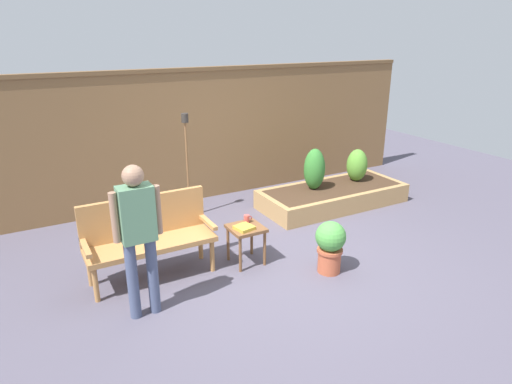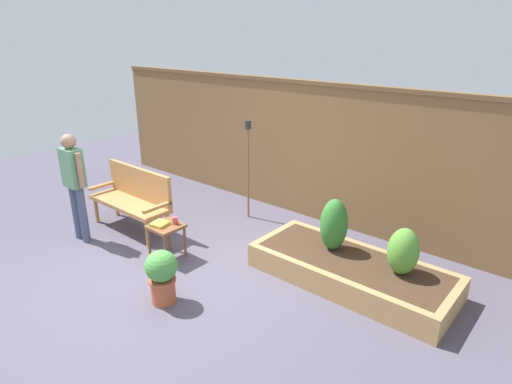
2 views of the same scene
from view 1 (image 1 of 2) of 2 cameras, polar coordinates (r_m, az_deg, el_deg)
name	(u,v)px [view 1 (image 1 of 2)]	position (r m, az deg, el deg)	size (l,w,h in m)	color
ground_plane	(277,263)	(5.57, 2.70, -9.00)	(14.00, 14.00, 0.00)	#514C5B
fence_back	(195,135)	(7.39, -7.85, 7.20)	(8.40, 0.14, 2.16)	brown
garden_bench	(148,232)	(5.22, -13.65, -4.95)	(1.44, 0.48, 0.94)	#B77F47
side_table	(246,233)	(5.39, -1.28, -5.25)	(0.40, 0.40, 0.48)	brown
cup_on_table	(247,219)	(5.45, -1.17, -3.45)	(0.11, 0.07, 0.10)	#CC4C47
book_on_table	(244,228)	(5.28, -1.51, -4.57)	(0.20, 0.20, 0.04)	gold
potted_boxwood	(330,244)	(5.28, 9.46, -6.60)	(0.35, 0.35, 0.63)	#B75638
raised_planter_bed	(333,196)	(7.39, 9.74, -0.51)	(2.40, 1.00, 0.30)	#AD8451
shrub_near_bench	(314,169)	(7.13, 7.47, 2.91)	(0.34, 0.34, 0.66)	brown
shrub_far_corner	(357,165)	(7.68, 12.77, 3.36)	(0.34, 0.34, 0.54)	brown
tiki_torch	(186,147)	(6.62, -8.88, 5.73)	(0.10, 0.10, 1.59)	brown
person_by_bench	(138,229)	(4.35, -14.83, -4.60)	(0.47, 0.20, 1.56)	#475170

